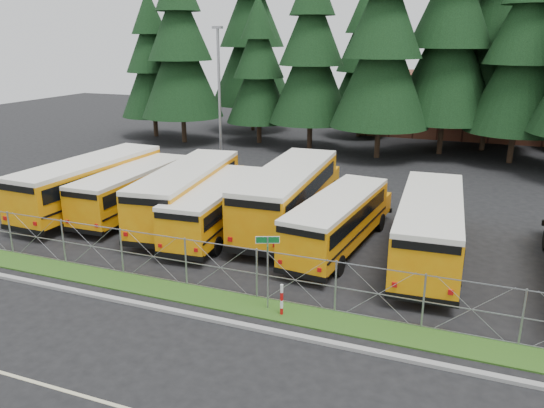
{
  "coord_description": "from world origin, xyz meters",
  "views": [
    {
      "loc": [
        6.0,
        -17.54,
        9.35
      ],
      "look_at": [
        -2.33,
        4.0,
        2.1
      ],
      "focal_mm": 35.0,
      "sensor_mm": 36.0,
      "label": 1
    }
  ],
  "objects_px": {
    "bus_3": "(219,208)",
    "bus_4": "(290,196)",
    "street_sign": "(268,257)",
    "bus_1": "(137,191)",
    "bus_2": "(190,194)",
    "bus_0": "(96,185)",
    "bus_6": "(430,228)",
    "light_standard": "(219,94)",
    "striped_bollard": "(282,300)",
    "bus_5": "(340,222)"
  },
  "relations": [
    {
      "from": "light_standard",
      "to": "bus_3",
      "type": "bearing_deg",
      "value": -64.08
    },
    {
      "from": "bus_1",
      "to": "bus_2",
      "type": "height_order",
      "value": "bus_2"
    },
    {
      "from": "bus_4",
      "to": "bus_5",
      "type": "distance_m",
      "value": 3.89
    },
    {
      "from": "bus_1",
      "to": "bus_3",
      "type": "xyz_separation_m",
      "value": [
        5.59,
        -1.07,
        -0.02
      ]
    },
    {
      "from": "striped_bollard",
      "to": "light_standard",
      "type": "height_order",
      "value": "light_standard"
    },
    {
      "from": "bus_4",
      "to": "street_sign",
      "type": "distance_m",
      "value": 9.14
    },
    {
      "from": "street_sign",
      "to": "light_standard",
      "type": "xyz_separation_m",
      "value": [
        -11.14,
        18.75,
        3.47
      ]
    },
    {
      "from": "bus_3",
      "to": "street_sign",
      "type": "relative_size",
      "value": 3.48
    },
    {
      "from": "bus_5",
      "to": "striped_bollard",
      "type": "height_order",
      "value": "bus_5"
    },
    {
      "from": "bus_5",
      "to": "bus_6",
      "type": "distance_m",
      "value": 3.96
    },
    {
      "from": "bus_2",
      "to": "bus_3",
      "type": "xyz_separation_m",
      "value": [
        2.2,
        -1.06,
        -0.2
      ]
    },
    {
      "from": "bus_6",
      "to": "bus_0",
      "type": "bearing_deg",
      "value": 175.45
    },
    {
      "from": "bus_1",
      "to": "light_standard",
      "type": "relative_size",
      "value": 0.98
    },
    {
      "from": "bus_0",
      "to": "bus_3",
      "type": "height_order",
      "value": "bus_0"
    },
    {
      "from": "bus_3",
      "to": "striped_bollard",
      "type": "height_order",
      "value": "bus_3"
    },
    {
      "from": "bus_1",
      "to": "street_sign",
      "type": "relative_size",
      "value": 3.53
    },
    {
      "from": "bus_4",
      "to": "bus_6",
      "type": "distance_m",
      "value": 7.45
    },
    {
      "from": "light_standard",
      "to": "bus_4",
      "type": "bearing_deg",
      "value": -48.05
    },
    {
      "from": "bus_0",
      "to": "light_standard",
      "type": "bearing_deg",
      "value": 82.22
    },
    {
      "from": "street_sign",
      "to": "bus_2",
      "type": "bearing_deg",
      "value": 134.23
    },
    {
      "from": "bus_4",
      "to": "bus_0",
      "type": "bearing_deg",
      "value": -173.95
    },
    {
      "from": "bus_5",
      "to": "street_sign",
      "type": "relative_size",
      "value": 3.48
    },
    {
      "from": "bus_1",
      "to": "striped_bollard",
      "type": "height_order",
      "value": "bus_1"
    },
    {
      "from": "light_standard",
      "to": "street_sign",
      "type": "bearing_deg",
      "value": -59.28
    },
    {
      "from": "bus_1",
      "to": "light_standard",
      "type": "xyz_separation_m",
      "value": [
        -0.34,
        11.13,
        4.2
      ]
    },
    {
      "from": "bus_6",
      "to": "street_sign",
      "type": "bearing_deg",
      "value": -129.0
    },
    {
      "from": "bus_2",
      "to": "bus_6",
      "type": "relative_size",
      "value": 1.02
    },
    {
      "from": "street_sign",
      "to": "striped_bollard",
      "type": "relative_size",
      "value": 2.34
    },
    {
      "from": "bus_3",
      "to": "bus_4",
      "type": "xyz_separation_m",
      "value": [
        2.97,
        2.29,
        0.28
      ]
    },
    {
      "from": "bus_2",
      "to": "street_sign",
      "type": "distance_m",
      "value": 10.64
    },
    {
      "from": "bus_0",
      "to": "bus_4",
      "type": "distance_m",
      "value": 11.13
    },
    {
      "from": "bus_0",
      "to": "bus_4",
      "type": "xyz_separation_m",
      "value": [
        11.01,
        1.6,
        0.07
      ]
    },
    {
      "from": "bus_3",
      "to": "bus_6",
      "type": "height_order",
      "value": "bus_6"
    },
    {
      "from": "bus_0",
      "to": "striped_bollard",
      "type": "distance_m",
      "value": 15.79
    },
    {
      "from": "bus_6",
      "to": "light_standard",
      "type": "height_order",
      "value": "light_standard"
    },
    {
      "from": "bus_2",
      "to": "bus_6",
      "type": "distance_m",
      "value": 12.34
    },
    {
      "from": "bus_0",
      "to": "light_standard",
      "type": "height_order",
      "value": "light_standard"
    },
    {
      "from": "bus_2",
      "to": "bus_3",
      "type": "distance_m",
      "value": 2.45
    },
    {
      "from": "street_sign",
      "to": "bus_0",
      "type": "bearing_deg",
      "value": 151.33
    },
    {
      "from": "bus_2",
      "to": "striped_bollard",
      "type": "height_order",
      "value": "bus_2"
    },
    {
      "from": "bus_0",
      "to": "bus_4",
      "type": "height_order",
      "value": "bus_4"
    },
    {
      "from": "bus_1",
      "to": "bus_6",
      "type": "distance_m",
      "value": 15.73
    },
    {
      "from": "bus_2",
      "to": "bus_5",
      "type": "height_order",
      "value": "bus_2"
    },
    {
      "from": "bus_6",
      "to": "bus_2",
      "type": "bearing_deg",
      "value": 172.97
    },
    {
      "from": "bus_0",
      "to": "light_standard",
      "type": "xyz_separation_m",
      "value": [
        2.11,
        11.5,
        4.0
      ]
    },
    {
      "from": "bus_2",
      "to": "bus_5",
      "type": "bearing_deg",
      "value": -13.84
    },
    {
      "from": "bus_3",
      "to": "bus_4",
      "type": "height_order",
      "value": "bus_4"
    },
    {
      "from": "bus_4",
      "to": "street_sign",
      "type": "height_order",
      "value": "bus_4"
    },
    {
      "from": "bus_5",
      "to": "street_sign",
      "type": "distance_m",
      "value": 6.75
    },
    {
      "from": "bus_2",
      "to": "bus_3",
      "type": "height_order",
      "value": "bus_2"
    }
  ]
}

